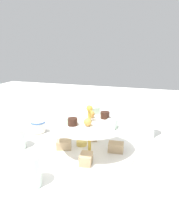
{
  "coord_description": "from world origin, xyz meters",
  "views": [
    {
      "loc": [
        -0.19,
        0.6,
        0.33
      ],
      "look_at": [
        0.0,
        0.0,
        0.14
      ],
      "focal_mm": 34.3,
      "sensor_mm": 36.0,
      "label": 1
    }
  ],
  "objects": [
    {
      "name": "ground_plane",
      "position": [
        0.0,
        0.0,
        0.0
      ],
      "size": [
        2.4,
        2.4,
        0.0
      ],
      "primitive_type": "plane",
      "color": "white"
    },
    {
      "name": "butter_knife_right",
      "position": [
        0.12,
        -0.28,
        0.0
      ],
      "size": [
        0.16,
        0.07,
        0.0
      ],
      "primitive_type": "cube",
      "rotation": [
        0.0,
        0.0,
        6.65
      ],
      "color": "silver",
      "rests_on": "ground_plane"
    },
    {
      "name": "water_glass_mid_back",
      "position": [
        0.09,
        0.21,
        0.04
      ],
      "size": [
        0.06,
        0.06,
        0.08
      ],
      "primitive_type": "cylinder",
      "color": "silver",
      "rests_on": "ground_plane"
    },
    {
      "name": "butter_knife_left",
      "position": [
        -0.26,
        0.15,
        0.0
      ],
      "size": [
        0.1,
        0.16,
        0.0
      ],
      "primitive_type": "cube",
      "rotation": [
        0.0,
        0.0,
        4.2
      ],
      "color": "silver",
      "rests_on": "ground_plane"
    },
    {
      "name": "tiered_serving_stand",
      "position": [
        0.0,
        -0.0,
        0.05
      ],
      "size": [
        0.29,
        0.29,
        0.16
      ],
      "color": "white",
      "rests_on": "ground_plane"
    },
    {
      "name": "water_glass_short_left",
      "position": [
        0.25,
        0.04,
        0.04
      ],
      "size": [
        0.06,
        0.06,
        0.07
      ],
      "primitive_type": "cylinder",
      "color": "silver",
      "rests_on": "ground_plane"
    },
    {
      "name": "teacup_with_saucer",
      "position": [
        0.25,
        -0.1,
        0.02
      ],
      "size": [
        0.09,
        0.09,
        0.05
      ],
      "color": "white",
      "rests_on": "ground_plane"
    },
    {
      "name": "water_glass_tall_right",
      "position": [
        -0.16,
        -0.19,
        0.07
      ],
      "size": [
        0.07,
        0.07,
        0.14
      ],
      "primitive_type": "cylinder",
      "color": "silver",
      "rests_on": "ground_plane"
    }
  ]
}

